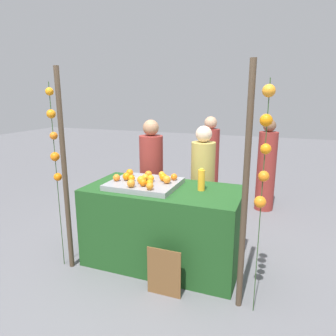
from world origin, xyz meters
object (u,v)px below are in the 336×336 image
Objects in this scene: stall_counter at (163,225)px; orange_0 at (141,180)px; chalkboard_sign at (164,273)px; vendor_right at (202,189)px; juice_bottle at (201,180)px; vendor_left at (152,181)px; orange_1 at (132,178)px.

stall_counter is 0.62m from orange_0.
vendor_right is (0.03, 1.33, 0.49)m from chalkboard_sign.
juice_bottle reaches higher than orange_0.
stall_counter reaches higher than chalkboard_sign.
chalkboard_sign is at bearing -61.63° from vendor_left.
orange_1 is at bearing 162.62° from orange_0.
stall_counter is at bearing -110.56° from vendor_right.
orange_0 is 0.36× the size of juice_bottle.
juice_bottle is 0.15× the size of vendor_left.
juice_bottle is 0.49× the size of chalkboard_sign.
orange_1 is 1.12m from chalkboard_sign.
orange_0 is 0.06× the size of vendor_right.
juice_bottle reaches higher than chalkboard_sign.
stall_counter is at bearing 28.94° from orange_0.
orange_1 is (-0.14, 0.05, -0.01)m from orange_0.
orange_1 is 0.85m from vendor_left.
orange_1 is at bearing -168.15° from stall_counter.
juice_bottle is at bearing 15.95° from orange_0.
orange_1 is 0.05× the size of vendor_right.
vendor_right is at bearing 69.44° from stall_counter.
stall_counter is 1.13× the size of vendor_right.
chalkboard_sign is at bearing -67.78° from stall_counter.
orange_1 is at bearing -128.39° from vendor_right.
orange_1 reaches higher than stall_counter.
orange_0 is 0.06× the size of vendor_left.
vendor_left is at bearing 106.39° from orange_0.
juice_bottle is (0.79, 0.14, 0.02)m from orange_1.
vendor_right reaches higher than chalkboard_sign.
vendor_right is at bearing 103.07° from juice_bottle.
vendor_right is (-0.15, 0.67, -0.31)m from juice_bottle.
orange_1 is 0.15× the size of chalkboard_sign.
vendor_right reaches higher than stall_counter.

